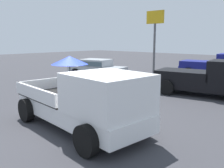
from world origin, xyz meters
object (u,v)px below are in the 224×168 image
at_px(pickup_truck_main, 87,101).
at_px(pickup_truck_far, 209,78).
at_px(pickup_truck_red, 218,66).
at_px(parked_sedan_near, 97,67).
at_px(motel_sign, 155,31).

height_order(pickup_truck_main, pickup_truck_far, pickup_truck_main).
distance_m(pickup_truck_red, pickup_truck_far, 6.21).
height_order(pickup_truck_far, parked_sedan_near, pickup_truck_far).
distance_m(parked_sedan_near, motel_sign, 5.00).
height_order(pickup_truck_red, pickup_truck_far, same).
bearing_deg(parked_sedan_near, pickup_truck_red, 25.83).
bearing_deg(parked_sedan_near, pickup_truck_far, -15.94).
bearing_deg(pickup_truck_main, pickup_truck_red, 99.55).
height_order(pickup_truck_far, motel_sign, motel_sign).
bearing_deg(motel_sign, pickup_truck_far, -31.29).
relative_size(parked_sedan_near, motel_sign, 0.95).
xyz_separation_m(pickup_truck_main, motel_sign, (-4.60, 10.64, 2.43)).
bearing_deg(motel_sign, pickup_truck_red, 36.75).
distance_m(pickup_truck_red, parked_sedan_near, 8.79).
xyz_separation_m(pickup_truck_red, pickup_truck_far, (1.70, -5.98, 0.00)).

